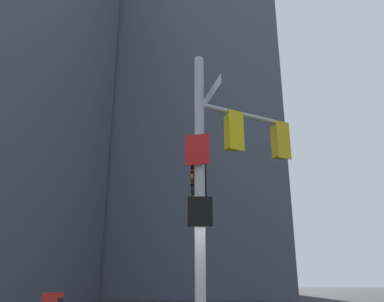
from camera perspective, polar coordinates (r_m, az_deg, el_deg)
building_mid_block at (r=35.93m, az=1.55°, el=3.45°), size 13.98×13.98×29.38m
signal_pole_assembly at (r=10.44m, az=3.57°, el=-2.74°), size 3.03×2.77×7.18m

